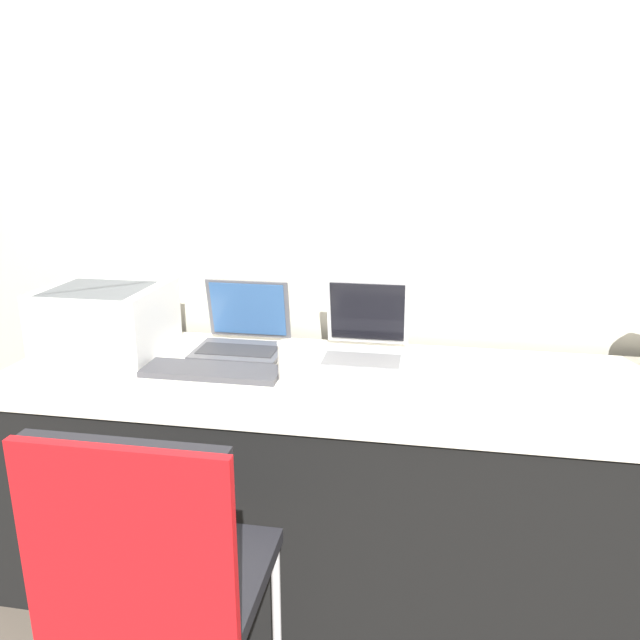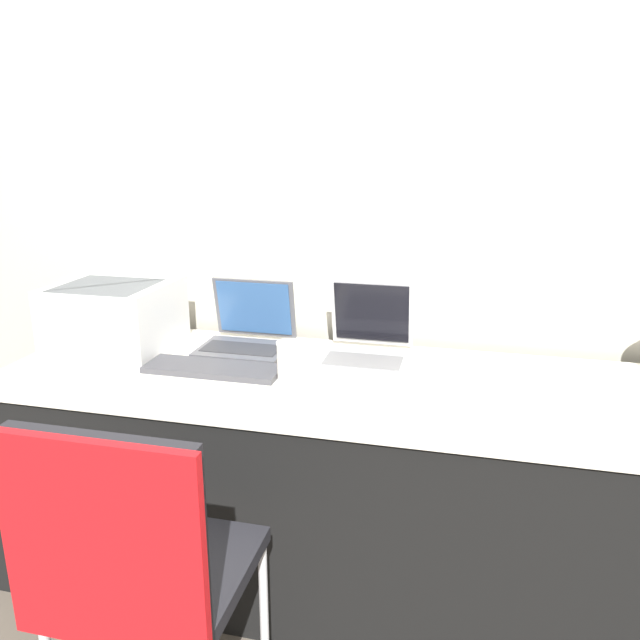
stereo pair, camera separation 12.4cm
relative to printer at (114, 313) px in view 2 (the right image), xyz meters
The scene contains 8 objects.
wall_back 1.09m from the printer, 21.79° to the left, with size 8.00×0.05×2.60m.
table 1.05m from the printer, ahead, with size 2.36×0.76×0.73m.
printer is the anchor object (origin of this frame).
laptop_left 0.49m from the printer, 12.59° to the left, with size 0.31×0.28×0.24m.
laptop_right 0.92m from the printer, ahead, with size 0.30×0.32×0.26m.
external_keyboard 0.48m from the printer, 18.79° to the right, with size 0.45×0.15×0.02m.
coffee_cup 0.72m from the printer, 11.61° to the right, with size 0.08×0.08×0.12m.
chair 1.12m from the printer, 58.03° to the right, with size 0.44×0.42×0.93m.
Camera 2 is at (0.32, -1.46, 1.47)m, focal length 35.00 mm.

